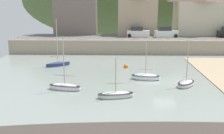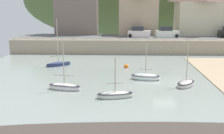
{
  "view_description": "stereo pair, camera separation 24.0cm",
  "coord_description": "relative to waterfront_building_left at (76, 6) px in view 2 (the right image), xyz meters",
  "views": [
    {
      "loc": [
        -5.23,
        -29.15,
        8.68
      ],
      "look_at": [
        -6.04,
        1.64,
        1.26
      ],
      "focal_mm": 43.48,
      "sensor_mm": 36.0,
      "label": 1
    },
    {
      "loc": [
        -4.99,
        -29.15,
        8.68
      ],
      "look_at": [
        -6.04,
        1.64,
        1.26
      ],
      "focal_mm": 43.48,
      "sensor_mm": 36.0,
      "label": 2
    }
  ],
  "objects": [
    {
      "name": "waterfront_building_right",
      "position": [
        24.19,
        -0.0,
        -1.06
      ],
      "size": [
        9.28,
        6.17,
        8.87
      ],
      "color": "beige",
      "rests_on": "ground"
    },
    {
      "name": "parked_car_near_slipway",
      "position": [
        12.07,
        -4.5,
        -4.77
      ],
      "size": [
        4.21,
        1.98,
        1.95
      ],
      "rotation": [
        0.0,
        0.0,
        -0.07
      ],
      "color": "silver",
      "rests_on": "ground"
    },
    {
      "name": "sailboat_tall_mast",
      "position": [
        11.69,
        -24.37,
        -7.68
      ],
      "size": [
        3.51,
        1.76,
        4.55
      ],
      "rotation": [
        0.0,
        0.0,
        -0.17
      ],
      "color": "white",
      "rests_on": "ground"
    },
    {
      "name": "quay_seawall",
      "position": [
        13.86,
        -7.7,
        -6.62
      ],
      "size": [
        48.0,
        9.4,
        2.4
      ],
      "color": "tan",
      "rests_on": "ground"
    },
    {
      "name": "mooring_buoy",
      "position": [
        9.58,
        -18.6,
        -7.79
      ],
      "size": [
        0.62,
        0.62,
        0.62
      ],
      "color": "orange",
      "rests_on": "ground"
    },
    {
      "name": "sailboat_white_hull",
      "position": [
        3.16,
        -28.31,
        -7.68
      ],
      "size": [
        3.57,
        1.68,
        5.52
      ],
      "rotation": [
        0.0,
        0.0,
        -0.22
      ],
      "color": "white",
      "rests_on": "ground"
    },
    {
      "name": "ground",
      "position": [
        15.26,
        -34.76,
        -7.81
      ],
      "size": [
        48.0,
        41.0,
        0.61
      ],
      "color": "gray"
    },
    {
      "name": "fishing_boat_green",
      "position": [
        8.34,
        -30.51,
        -7.71
      ],
      "size": [
        3.59,
        1.67,
        4.02
      ],
      "rotation": [
        0.0,
        0.0,
        0.19
      ],
      "color": "silver",
      "rests_on": "ground"
    },
    {
      "name": "waterfront_building_left",
      "position": [
        0.0,
        0.0,
        0.0
      ],
      "size": [
        8.57,
        4.41,
        10.97
      ],
      "color": "#76665D",
      "rests_on": "ground"
    },
    {
      "name": "dinghy_open_wooden",
      "position": [
        0.16,
        -17.85,
        -7.69
      ],
      "size": [
        3.53,
        2.68,
        6.62
      ],
      "rotation": [
        0.0,
        0.0,
        0.55
      ],
      "color": "navy",
      "rests_on": "ground"
    },
    {
      "name": "hillside_backdrop",
      "position": [
        19.53,
        30.0,
        1.14
      ],
      "size": [
        80.0,
        44.0,
        26.02
      ],
      "color": "#546B38",
      "rests_on": "ground"
    },
    {
      "name": "waterfront_building_centre",
      "position": [
        12.11,
        -0.0,
        -0.86
      ],
      "size": [
        7.69,
        6.0,
        9.26
      ],
      "color": "tan",
      "rests_on": "ground"
    },
    {
      "name": "motorboat_with_cabin",
      "position": [
        15.74,
        -26.73,
        -7.71
      ],
      "size": [
        2.83,
        3.02,
        5.13
      ],
      "rotation": [
        0.0,
        0.0,
        0.88
      ],
      "color": "silver",
      "rests_on": "ground"
    },
    {
      "name": "parked_car_by_wall",
      "position": [
        17.18,
        -4.5,
        -4.77
      ],
      "size": [
        4.25,
        2.12,
        1.95
      ],
      "rotation": [
        0.0,
        0.0,
        0.1
      ],
      "color": "silver",
      "rests_on": "ground"
    }
  ]
}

